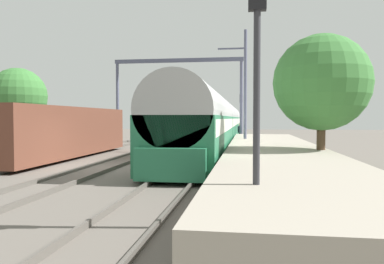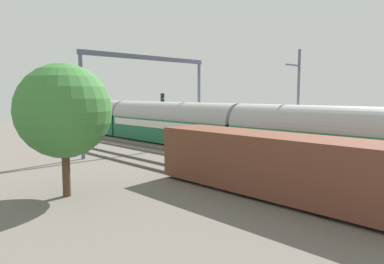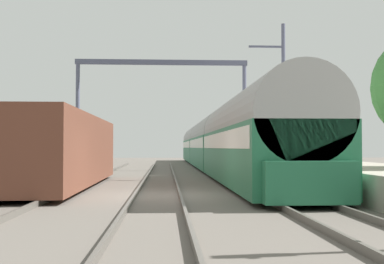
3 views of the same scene
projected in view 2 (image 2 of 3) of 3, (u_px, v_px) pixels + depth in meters
name	position (u px, v px, depth m)	size (l,w,h in m)	color
track_far_west	(357.00, 213.00, 13.78)	(1.52, 60.00, 0.16)	#59544D
passenger_train	(171.00, 123.00, 33.61)	(2.93, 49.20, 3.82)	#236B47
freight_car	(278.00, 165.00, 16.20)	(2.80, 13.00, 2.70)	brown
person_crossing	(187.00, 132.00, 34.88)	(0.45, 0.46, 1.73)	#323232
railway_signal_far	(163.00, 110.00, 37.47)	(0.36, 0.30, 4.79)	#2D2D33
catenary_gantry	(148.00, 83.00, 29.31)	(12.27, 0.28, 7.86)	#535671
catenary_pole_east_mid	(298.00, 102.00, 26.50)	(1.90, 0.20, 8.00)	#535671
tree_west_background	(64.00, 111.00, 15.99)	(4.29, 4.29, 6.09)	#4C3826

